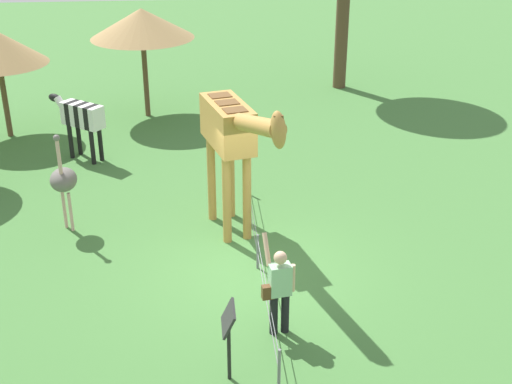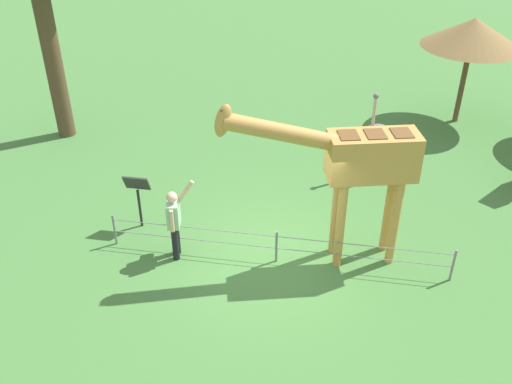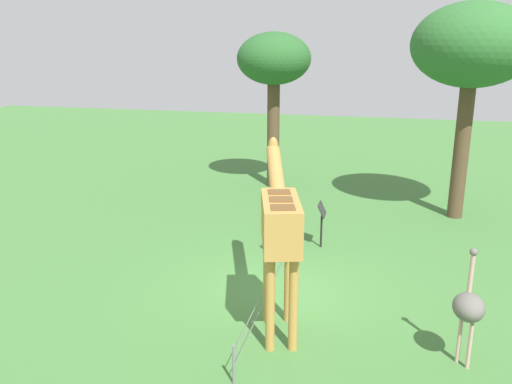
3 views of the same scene
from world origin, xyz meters
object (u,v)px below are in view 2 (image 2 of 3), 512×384
at_px(visitor, 174,220).
at_px(info_sign, 137,190).
at_px(giraffe, 355,162).
at_px(shade_hut_far, 473,33).
at_px(ostrich, 377,134).

relative_size(visitor, info_sign, 1.33).
height_order(visitor, info_sign, visitor).
bearing_deg(visitor, giraffe, -171.17).
distance_m(shade_hut_far, info_sign, 10.53).
bearing_deg(ostrich, info_sign, 31.88).
height_order(giraffe, ostrich, giraffe).
bearing_deg(info_sign, visitor, 140.92).
bearing_deg(ostrich, giraffe, 80.84).
relative_size(ostrich, shade_hut_far, 0.71).
bearing_deg(visitor, ostrich, -134.70).
distance_m(giraffe, shade_hut_far, 7.95).
distance_m(giraffe, info_sign, 4.80).
distance_m(ostrich, shade_hut_far, 4.78).
relative_size(giraffe, visitor, 2.19).
bearing_deg(visitor, info_sign, -39.08).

